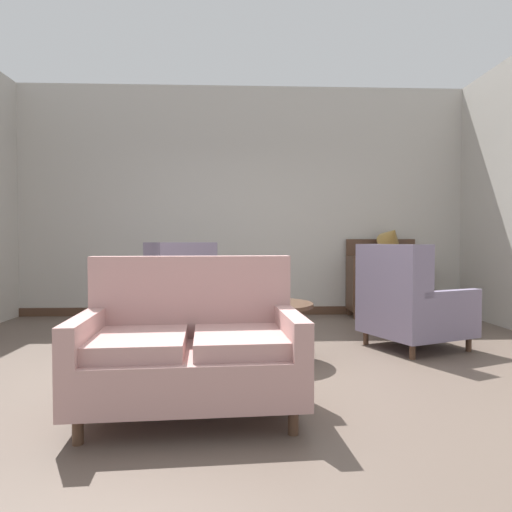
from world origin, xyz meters
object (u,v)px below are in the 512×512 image
Objects in this scene: porcelain_vase at (273,288)px; gramophone at (390,239)px; sideboard at (384,282)px; coffee_table at (268,314)px; side_table at (389,297)px; settee at (191,348)px; armchair_far_left at (409,306)px; armchair_near_window at (168,301)px.

porcelain_vase is 2.87m from gramophone.
sideboard is 0.62m from gramophone.
coffee_table is 1.84m from side_table.
side_table is at bearing 44.88° from settee.
sideboard reaches higher than settee.
sideboard reaches higher than armchair_far_left.
settee is (-0.63, -1.30, -0.25)m from porcelain_vase.
armchair_far_left reaches higher than porcelain_vase.
coffee_table is 1.13× the size of side_table.
coffee_table is 0.24m from porcelain_vase.
gramophone is (1.87, 2.23, 0.70)m from coffee_table.
armchair_near_window is 1.06× the size of sideboard.
armchair_far_left reaches higher than coffee_table.
armchair_near_window reaches higher than coffee_table.
side_table is at bearing 36.48° from coffee_table.
armchair_near_window is at bearing 58.31° from armchair_far_left.
porcelain_vase is 1.47m from settee.
armchair_near_window reaches higher than armchair_far_left.
armchair_near_window is at bearing -153.25° from gramophone.
porcelain_vase is 0.23× the size of settee.
armchair_far_left is (1.44, 0.37, 0.02)m from coffee_table.
sideboard reaches higher than armchair_near_window.
coffee_table is 0.69× the size of armchair_near_window.
gramophone is (1.82, 2.17, 0.46)m from porcelain_vase.
armchair_near_window is 3.31m from gramophone.
armchair_far_left is at bearing 12.88° from porcelain_vase.
side_table is 1.44× the size of gramophone.
side_table is 1.27m from sideboard.
porcelain_vase is 2.88m from sideboard.
side_table is (1.48, 1.09, 0.01)m from coffee_table.
coffee_table is at bearing -143.52° from side_table.
coffee_table is 1.49m from armchair_far_left.
coffee_table is 0.73× the size of sideboard.
settee is (-0.58, -1.25, -0.01)m from coffee_table.
armchair_near_window is at bearing -151.47° from sideboard.
settee is at bearing -123.97° from sideboard.
gramophone is (2.45, 3.48, 0.71)m from settee.
porcelain_vase is 0.29× the size of sideboard.
armchair_far_left is 2.49m from armchair_near_window.
armchair_far_left is 0.96× the size of armchair_near_window.
settee is 2.83× the size of gramophone.
gramophone is at bearing -35.65° from armchair_far_left.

